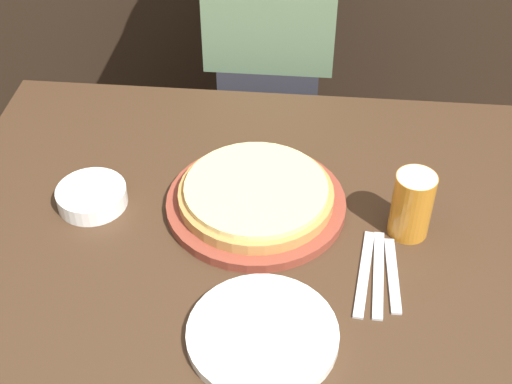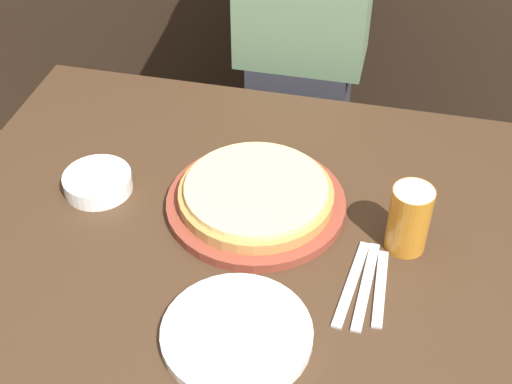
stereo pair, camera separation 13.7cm
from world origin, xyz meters
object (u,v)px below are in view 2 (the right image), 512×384
dinner_plate (237,334)px  pizza_on_board (256,198)px  fork (352,283)px  beer_glass (410,217)px  side_bowl (98,182)px  dinner_knife (366,285)px  diner_person (301,69)px  spoon (380,288)px

dinner_plate → pizza_on_board: bearing=97.3°
fork → beer_glass: bearing=54.8°
side_bowl → fork: (0.53, -0.14, -0.02)m
pizza_on_board → dinner_plate: (0.04, -0.31, -0.02)m
pizza_on_board → dinner_plate: size_ratio=1.41×
pizza_on_board → dinner_knife: pizza_on_board is taller
diner_person → beer_glass: bearing=-64.7°
side_bowl → pizza_on_board: bearing=3.2°
diner_person → dinner_knife: bearing=-71.9°
dinner_knife → diner_person: 0.82m
dinner_plate → side_bowl: 0.47m
beer_glass → spoon: beer_glass is taller
pizza_on_board → beer_glass: size_ratio=2.64×
spoon → dinner_plate: bearing=-144.3°
beer_glass → dinner_plate: 0.38m
dinner_plate → beer_glass: bearing=47.5°
spoon → diner_person: size_ratio=0.14×
diner_person → pizza_on_board: bearing=-88.1°
dinner_knife → spoon: bearing=0.0°
pizza_on_board → fork: bearing=-36.9°
pizza_on_board → dinner_knife: size_ratio=1.68×
beer_glass → side_bowl: (-0.61, 0.02, -0.05)m
dinner_knife → beer_glass: bearing=63.8°
beer_glass → fork: bearing=-125.2°
pizza_on_board → fork: pizza_on_board is taller
diner_person → side_bowl: bearing=-115.3°
side_bowl → diner_person: 0.71m
dinner_plate → fork: dinner_plate is taller
fork → side_bowl: bearing=165.4°
side_bowl → fork: size_ratio=0.66×
beer_glass → dinner_plate: beer_glass is taller
beer_glass → spoon: size_ratio=0.75×
pizza_on_board → side_bowl: pizza_on_board is taller
fork → dinner_knife: bearing=0.0°
beer_glass → fork: (-0.08, -0.12, -0.07)m
fork → spoon: size_ratio=1.18×
side_bowl → dinner_plate: bearing=-39.2°
dinner_knife → side_bowl: bearing=166.0°
dinner_knife → diner_person: (-0.25, 0.77, -0.06)m
beer_glass → side_bowl: 0.61m
pizza_on_board → dinner_plate: 0.31m
pizza_on_board → diner_person: diner_person is taller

